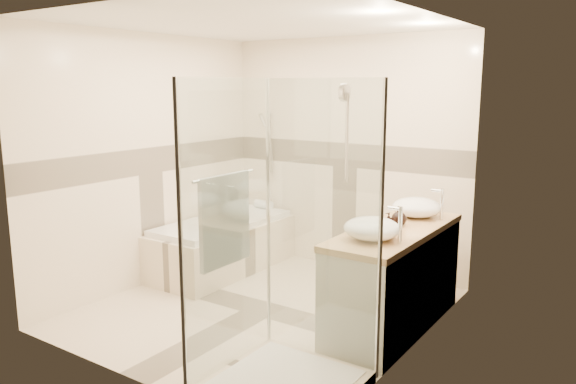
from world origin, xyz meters
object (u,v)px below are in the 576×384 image
Objects in this scene: shower_enclosure at (276,312)px; vanity at (394,278)px; vessel_sink_near at (417,207)px; amenity_bottle_b at (399,216)px; amenity_bottle_a at (389,222)px; vessel_sink_far at (372,228)px; bathtub at (223,242)px.

vanity is at bearing 77.03° from shower_enclosure.
amenity_bottle_b is at bearing -90.00° from vessel_sink_near.
vessel_sink_far is at bearing -90.00° from amenity_bottle_a.
shower_enclosure reaches higher than bathtub.
vessel_sink_near is at bearing 92.33° from vanity.
amenity_bottle_a is at bearing 76.83° from shower_enclosure.
vessel_sink_far is 0.51m from amenity_bottle_b.
vessel_sink_near is at bearing 81.19° from shower_enclosure.
shower_enclosure is 1.00m from vessel_sink_far.
vessel_sink_far is at bearing -90.00° from vessel_sink_near.
amenity_bottle_b reaches higher than bathtub.
bathtub is 1.05× the size of vanity.
vanity is 0.71m from vessel_sink_near.
bathtub is at bearing 170.75° from vanity.
vanity is at bearing 79.26° from amenity_bottle_a.
shower_enclosure is 4.79× the size of vessel_sink_far.
amenity_bottle_b is at bearing 90.00° from amenity_bottle_a.
shower_enclosure is (1.86, -1.62, 0.20)m from bathtub.
shower_enclosure is at bearing -102.97° from vanity.
vessel_sink_far is 0.31m from amenity_bottle_a.
vessel_sink_near is at bearing 3.76° from bathtub.
vessel_sink_far reaches higher than bathtub.
vessel_sink_far is at bearing -90.00° from amenity_bottle_b.
vessel_sink_near reaches higher than bathtub.
vanity is (2.15, -0.35, 0.12)m from bathtub.
vanity is 3.80× the size of vessel_sink_far.
amenity_bottle_a is (0.00, -0.60, -0.01)m from vessel_sink_near.
bathtub is 2.23m from amenity_bottle_b.
bathtub is 0.83× the size of shower_enclosure.
shower_enclosure reaches higher than amenity_bottle_b.
shower_enclosure is at bearing -101.25° from amenity_bottle_b.
amenity_bottle_a is at bearing 90.00° from vessel_sink_far.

